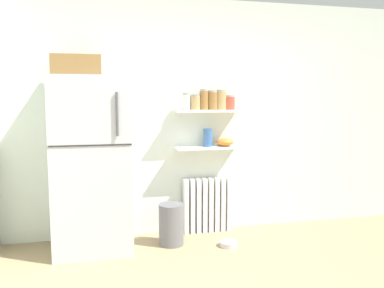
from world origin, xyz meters
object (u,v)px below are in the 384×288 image
object	(u,v)px
storage_jar_0	(187,102)
storage_jar_4	(221,100)
storage_jar_5	(230,103)
pet_food_bowl	(229,244)
radiator	(207,205)
shelf_bowl	(225,142)
refrigerator	(91,160)
trash_bin	(171,224)
storage_jar_3	(213,100)
storage_jar_2	(204,100)
vase	(208,138)
storage_jar_1	(195,102)

from	to	relation	value
storage_jar_0	storage_jar_4	bearing A→B (deg)	0.00
storage_jar_5	pet_food_bowl	size ratio (longest dim) A/B	0.87
radiator	shelf_bowl	bearing A→B (deg)	-8.71
refrigerator	trash_bin	size ratio (longest dim) A/B	4.46
storage_jar_3	storage_jar_4	size ratio (longest dim) A/B	0.96
storage_jar_2	storage_jar_5	xyz separation A→B (m)	(0.30, -0.00, -0.03)
radiator	storage_jar_3	xyz separation A→B (m)	(0.05, -0.03, 1.19)
radiator	vase	distance (m)	0.77
storage_jar_2	storage_jar_3	xyz separation A→B (m)	(0.10, -0.00, -0.01)
trash_bin	storage_jar_0	bearing A→B (deg)	51.25
refrigerator	storage_jar_4	distance (m)	1.54
radiator	storage_jar_2	world-z (taller)	storage_jar_2
storage_jar_0	pet_food_bowl	bearing A→B (deg)	-54.44
radiator	storage_jar_1	world-z (taller)	storage_jar_1
storage_jar_4	trash_bin	size ratio (longest dim) A/B	0.51
refrigerator	storage_jar_2	distance (m)	1.37
storage_jar_3	trash_bin	bearing A→B (deg)	-151.48
refrigerator	storage_jar_2	bearing A→B (deg)	10.15
radiator	storage_jar_1	xyz separation A→B (m)	(-0.15, -0.03, 1.16)
radiator	pet_food_bowl	distance (m)	0.58
radiator	storage_jar_0	size ratio (longest dim) A/B	3.34
storage_jar_1	storage_jar_3	bearing A→B (deg)	0.00
shelf_bowl	radiator	bearing A→B (deg)	171.29
storage_jar_0	storage_jar_2	xyz separation A→B (m)	(0.20, 0.00, 0.02)
storage_jar_4	shelf_bowl	world-z (taller)	storage_jar_4
radiator	storage_jar_4	bearing A→B (deg)	-11.49
storage_jar_4	storage_jar_1	bearing A→B (deg)	180.00
storage_jar_2	storage_jar_4	distance (m)	0.20
storage_jar_1	shelf_bowl	world-z (taller)	storage_jar_1
storage_jar_5	storage_jar_2	bearing A→B (deg)	180.00
radiator	shelf_bowl	size ratio (longest dim) A/B	3.13
radiator	storage_jar_2	size ratio (longest dim) A/B	2.73
radiator	storage_jar_4	distance (m)	1.20
vase	pet_food_bowl	distance (m)	1.16
storage_jar_0	vase	bearing A→B (deg)	0.00
refrigerator	storage_jar_1	size ratio (longest dim) A/B	11.58
storage_jar_5	storage_jar_3	bearing A→B (deg)	180.00
radiator	shelf_bowl	world-z (taller)	shelf_bowl
shelf_bowl	pet_food_bowl	xyz separation A→B (m)	(-0.10, -0.47, -1.00)
refrigerator	storage_jar_3	distance (m)	1.45
storage_jar_4	vase	xyz separation A→B (m)	(-0.15, 0.00, -0.42)
radiator	storage_jar_1	size ratio (longest dim) A/B	3.73
storage_jar_1	trash_bin	xyz separation A→B (m)	(-0.33, -0.28, -1.26)
radiator	storage_jar_3	world-z (taller)	storage_jar_3
pet_food_bowl	storage_jar_2	bearing A→B (deg)	106.59
vase	storage_jar_5	bearing A→B (deg)	0.00
refrigerator	storage_jar_4	world-z (taller)	refrigerator
radiator	vase	size ratio (longest dim) A/B	3.09
storage_jar_5	vase	distance (m)	0.46
storage_jar_2	shelf_bowl	distance (m)	0.53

